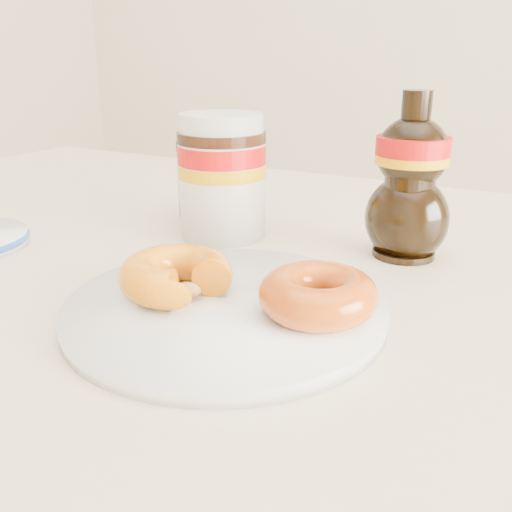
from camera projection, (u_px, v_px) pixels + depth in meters
The scene contains 7 objects.
dining_table at pixel (225, 336), 0.60m from camera, with size 1.40×0.90×0.75m.
plate at pixel (225, 308), 0.45m from camera, with size 0.25×0.25×0.01m.
donut_bitten at pixel (176, 275), 0.46m from camera, with size 0.09×0.09×0.03m, color orange.
donut_whole at pixel (318, 294), 0.42m from camera, with size 0.09×0.09×0.03m, color #A93F0A.
nutella_jar at pixel (222, 172), 0.63m from camera, with size 0.10×0.10×0.14m.
syrup_bottle at pixel (410, 177), 0.56m from camera, with size 0.08×0.07×0.16m, color black, non-canonical shape.
dark_jar at pixel (201, 180), 0.72m from camera, with size 0.06×0.06×0.09m.
Camera 1 is at (0.29, -0.35, 0.95)m, focal length 40.00 mm.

